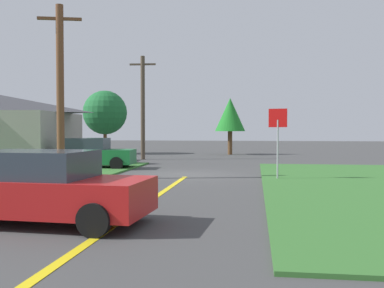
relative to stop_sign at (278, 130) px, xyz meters
name	(u,v)px	position (x,y,z in m)	size (l,w,h in m)	color
ground_plane	(189,175)	(-3.95, 1.72, -2.07)	(120.00, 120.00, 0.00)	#424242
lane_stripe_center	(147,203)	(-3.95, -6.28, -2.06)	(0.20, 14.00, 0.01)	yellow
stop_sign	(278,130)	(0.00, 0.00, 0.00)	(0.74, 0.22, 2.94)	#9EA0A8
parked_car_near_building	(91,153)	(-9.56, 4.16, -1.27)	(4.41, 2.14, 1.62)	#196B33
car_behind_on_main_road	(45,187)	(-5.53, -9.35, -1.26)	(4.60, 2.42, 1.62)	red
utility_pole_near	(60,90)	(-8.98, -0.87, 1.67)	(1.77, 0.59, 7.26)	brown
utility_pole_mid	(143,106)	(-8.60, 11.51, 1.61)	(1.80, 0.29, 7.11)	#4E4132
oak_tree_left	(105,113)	(-13.56, 18.02, 1.42)	(3.72, 3.72, 5.36)	brown
pine_tree_center	(230,115)	(-2.97, 18.36, 1.19)	(2.48, 2.48, 4.66)	brown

